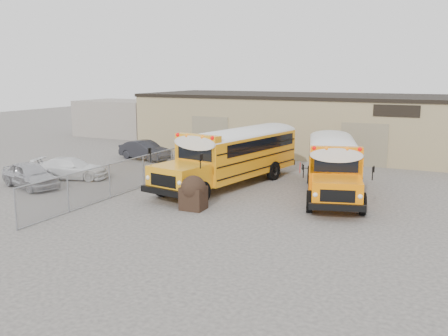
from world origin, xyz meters
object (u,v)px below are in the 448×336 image
at_px(school_bus_right, 329,145).
at_px(car_dark, 145,150).
at_px(tarp_bundle, 193,192).
at_px(school_bus_left, 290,140).
at_px(car_white, 71,168).
at_px(car_silver, 30,175).

bearing_deg(school_bus_right, car_dark, -173.04).
bearing_deg(school_bus_right, tarp_bundle, -105.34).
distance_m(tarp_bundle, car_dark, 14.62).
relative_size(tarp_bundle, car_dark, 0.38).
xyz_separation_m(school_bus_left, car_dark, (-10.68, -1.96, -1.18)).
relative_size(car_white, car_dark, 1.04).
distance_m(car_silver, car_dark, 10.56).
bearing_deg(car_dark, school_bus_left, -68.16).
distance_m(tarp_bundle, car_white, 10.57).
bearing_deg(car_silver, car_dark, 14.32).
distance_m(school_bus_left, tarp_bundle, 12.58).
bearing_deg(car_white, school_bus_left, -67.57).
height_order(school_bus_right, car_white, school_bus_right).
xyz_separation_m(school_bus_right, tarp_bundle, (-3.35, -12.21, -0.88)).
xyz_separation_m(school_bus_right, car_white, (-13.52, -9.34, -1.07)).
bearing_deg(school_bus_left, tarp_bundle, -92.65).
bearing_deg(car_white, school_bus_right, -74.86).
bearing_deg(car_white, car_dark, -19.97).
relative_size(car_silver, car_dark, 0.99).
distance_m(school_bus_left, car_dark, 10.92).
bearing_deg(tarp_bundle, school_bus_left, 87.35).
height_order(school_bus_left, tarp_bundle, school_bus_left).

